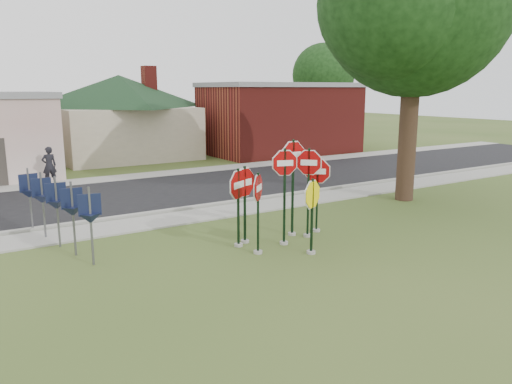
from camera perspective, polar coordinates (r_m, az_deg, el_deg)
ground at (r=13.31m, az=6.39°, el=-7.41°), size 120.00×120.00×0.00m
sidewalk_near at (r=17.73m, az=-4.80°, el=-2.41°), size 60.00×1.60×0.06m
road at (r=21.72m, az=-10.33°, el=0.04°), size 60.00×7.00×0.04m
sidewalk_far at (r=25.70m, az=-13.98°, el=1.70°), size 60.00×1.60×0.06m
curb at (r=18.59m, az=-6.24°, el=-1.65°), size 60.00×0.20×0.14m
stop_sign_center at (r=13.88m, az=3.29°, el=1.02°), size 0.97×0.32×2.84m
stop_sign_yellow at (r=13.23m, az=6.43°, el=-1.75°), size 0.99×0.41×2.15m
stop_sign_left at (r=13.14m, az=0.24°, el=-1.27°), size 0.76×0.69×2.31m
stop_sign_right at (r=14.68m, az=6.03°, el=1.36°), size 0.74×0.74×2.76m
stop_sign_back_right at (r=14.75m, az=4.24°, el=2.30°), size 1.15×0.24×3.02m
stop_sign_back_left at (r=14.07m, az=-1.29°, el=-0.20°), size 1.11×0.39×2.35m
stop_sign_far_right at (r=15.30m, az=7.03°, el=0.87°), size 0.81×0.71×2.43m
stop_sign_far_left at (r=13.74m, az=-2.05°, el=-0.54°), size 1.01×0.57×2.33m
route_sign_row at (r=14.81m, az=-21.81°, el=-1.30°), size 1.43×4.63×2.00m
building_house at (r=33.28m, az=-15.30°, el=10.11°), size 11.60×11.60×6.20m
building_brick at (r=34.64m, az=2.79°, el=8.49°), size 10.20×6.20×4.75m
oak_tree at (r=20.60m, az=17.82°, el=20.16°), size 10.74×10.14×11.14m
bg_tree_right at (r=46.65m, az=7.69°, el=13.13°), size 5.60×5.60×8.40m
pedestrian at (r=24.54m, az=-22.56°, el=2.81°), size 0.66×0.45×1.73m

